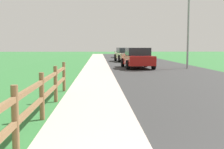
{
  "coord_description": "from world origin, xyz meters",
  "views": [
    {
      "loc": [
        -0.86,
        -1.41,
        1.63
      ],
      "look_at": [
        -0.48,
        6.78,
        0.85
      ],
      "focal_mm": 47.69,
      "sensor_mm": 36.0,
      "label": 1
    }
  ],
  "objects": [
    {
      "name": "parked_car_beige",
      "position": [
        2.04,
        30.05,
        0.73
      ],
      "size": [
        2.34,
        4.69,
        1.42
      ],
      "color": "#C6B793",
      "rests_on": "ground"
    },
    {
      "name": "rail_fence",
      "position": [
        -2.11,
        4.06,
        0.61
      ],
      "size": [
        0.11,
        10.63,
        1.06
      ],
      "color": "brown",
      "rests_on": "ground"
    },
    {
      "name": "road_asphalt",
      "position": [
        3.5,
        27.0,
        0.0
      ],
      "size": [
        7.0,
        66.0,
        0.01
      ],
      "primitive_type": "cube",
      "color": "#2F2F2F",
      "rests_on": "ground"
    },
    {
      "name": "ground_plane",
      "position": [
        0.0,
        25.0,
        0.0
      ],
      "size": [
        120.0,
        120.0,
        0.0
      ],
      "primitive_type": "plane",
      "color": "#2F6C33"
    },
    {
      "name": "street_lamp",
      "position": [
        5.74,
        20.01,
        4.18
      ],
      "size": [
        1.17,
        0.2,
        7.13
      ],
      "color": "gray",
      "rests_on": "ground"
    },
    {
      "name": "grass_verge",
      "position": [
        -4.5,
        27.0,
        0.01
      ],
      "size": [
        5.0,
        66.0,
        0.0
      ],
      "primitive_type": "cube",
      "color": "#2F6C33",
      "rests_on": "ground"
    },
    {
      "name": "parked_suv_red",
      "position": [
        2.02,
        20.47,
        0.74
      ],
      "size": [
        2.2,
        4.49,
        1.51
      ],
      "color": "maroon",
      "rests_on": "ground"
    },
    {
      "name": "parked_car_silver",
      "position": [
        2.62,
        40.67,
        0.71
      ],
      "size": [
        2.29,
        4.87,
        1.41
      ],
      "color": "#B7BABF",
      "rests_on": "ground"
    },
    {
      "name": "curb_concrete",
      "position": [
        -3.0,
        27.0,
        0.0
      ],
      "size": [
        6.0,
        66.0,
        0.01
      ],
      "primitive_type": "cube",
      "color": "#BFA89C",
      "rests_on": "ground"
    }
  ]
}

